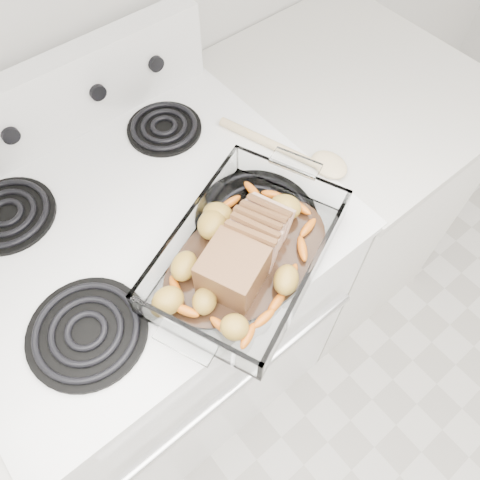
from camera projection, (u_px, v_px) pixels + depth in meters
electric_range at (163, 308)px, 1.33m from camera, size 0.78×0.70×1.12m
counter_right at (329, 194)px, 1.56m from camera, size 0.58×0.68×0.93m
baking_dish at (247, 255)px, 0.86m from camera, size 0.38×0.25×0.07m
pork_roast at (238, 254)px, 0.83m from camera, size 0.21×0.10×0.08m
roast_vegetables at (234, 242)px, 0.87m from camera, size 0.34×0.18×0.04m
wooden_spoon at (302, 155)px, 1.02m from camera, size 0.14×0.30×0.02m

